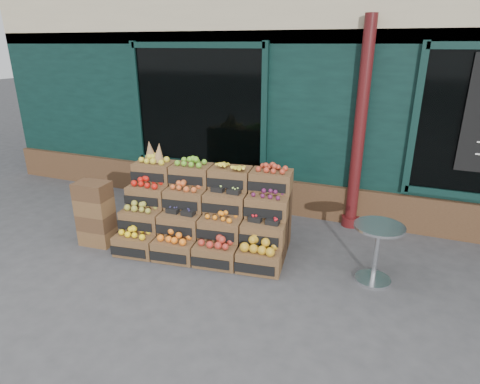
% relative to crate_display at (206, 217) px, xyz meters
% --- Properties ---
extents(ground, '(60.00, 60.00, 0.00)m').
position_rel_crate_display_xyz_m(ground, '(0.67, -0.55, -0.45)').
color(ground, '#3E3E41').
rests_on(ground, ground).
extents(shop_facade, '(12.00, 6.24, 4.80)m').
position_rel_crate_display_xyz_m(shop_facade, '(0.67, 4.56, 1.94)').
color(shop_facade, black).
rests_on(shop_facade, ground).
extents(crate_display, '(2.48, 1.44, 1.47)m').
position_rel_crate_display_xyz_m(crate_display, '(0.00, 0.00, 0.00)').
color(crate_display, brown).
rests_on(crate_display, ground).
extents(spare_crates, '(0.50, 0.37, 0.96)m').
position_rel_crate_display_xyz_m(spare_crates, '(-1.52, -0.55, 0.02)').
color(spare_crates, brown).
rests_on(spare_crates, ground).
extents(bistro_table, '(0.60, 0.60, 0.76)m').
position_rel_crate_display_xyz_m(bistro_table, '(2.36, -0.06, 0.02)').
color(bistro_table, silver).
rests_on(bistro_table, ground).
extents(shopkeeper, '(0.72, 0.52, 1.82)m').
position_rel_crate_display_xyz_m(shopkeeper, '(-0.98, 2.39, 0.46)').
color(shopkeeper, '#17531E').
rests_on(shopkeeper, ground).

